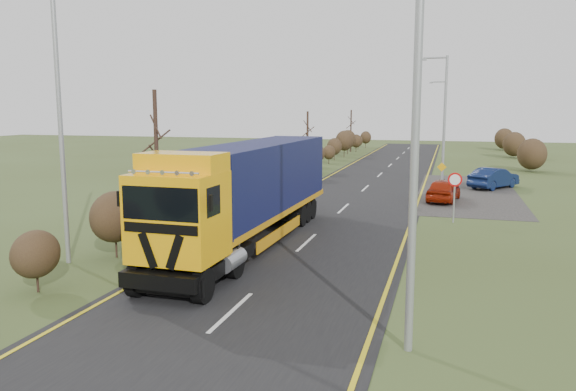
{
  "coord_description": "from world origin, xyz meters",
  "views": [
    {
      "loc": [
        5.29,
        -17.04,
        5.26
      ],
      "look_at": [
        -0.6,
        3.44,
        1.97
      ],
      "focal_mm": 35.0,
      "sensor_mm": 36.0,
      "label": 1
    }
  ],
  "objects_px": {
    "lorry": "(249,187)",
    "speed_sign": "(455,188)",
    "car_blue_sedan": "(494,178)",
    "car_red_hatchback": "(444,190)",
    "streetlight_near": "(410,109)"
  },
  "relations": [
    {
      "from": "lorry",
      "to": "car_red_hatchback",
      "type": "relative_size",
      "value": 3.72
    },
    {
      "from": "car_red_hatchback",
      "to": "speed_sign",
      "type": "bearing_deg",
      "value": 102.68
    },
    {
      "from": "lorry",
      "to": "streetlight_near",
      "type": "bearing_deg",
      "value": -50.1
    },
    {
      "from": "car_blue_sedan",
      "to": "car_red_hatchback",
      "type": "bearing_deg",
      "value": 97.39
    },
    {
      "from": "car_blue_sedan",
      "to": "streetlight_near",
      "type": "xyz_separation_m",
      "value": [
        -3.75,
        -27.46,
        4.56
      ]
    },
    {
      "from": "streetlight_near",
      "to": "speed_sign",
      "type": "relative_size",
      "value": 4.03
    },
    {
      "from": "streetlight_near",
      "to": "car_red_hatchback",
      "type": "bearing_deg",
      "value": 88.39
    },
    {
      "from": "speed_sign",
      "to": "car_red_hatchback",
      "type": "bearing_deg",
      "value": 94.93
    },
    {
      "from": "lorry",
      "to": "car_red_hatchback",
      "type": "xyz_separation_m",
      "value": [
        7.09,
        12.95,
        -1.62
      ]
    },
    {
      "from": "car_red_hatchback",
      "to": "speed_sign",
      "type": "relative_size",
      "value": 1.65
    },
    {
      "from": "speed_sign",
      "to": "streetlight_near",
      "type": "bearing_deg",
      "value": -94.33
    },
    {
      "from": "lorry",
      "to": "streetlight_near",
      "type": "relative_size",
      "value": 1.52
    },
    {
      "from": "lorry",
      "to": "speed_sign",
      "type": "distance_m",
      "value": 10.22
    },
    {
      "from": "lorry",
      "to": "car_red_hatchback",
      "type": "bearing_deg",
      "value": 62.38
    },
    {
      "from": "speed_sign",
      "to": "car_blue_sedan",
      "type": "bearing_deg",
      "value": 78.25
    }
  ]
}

